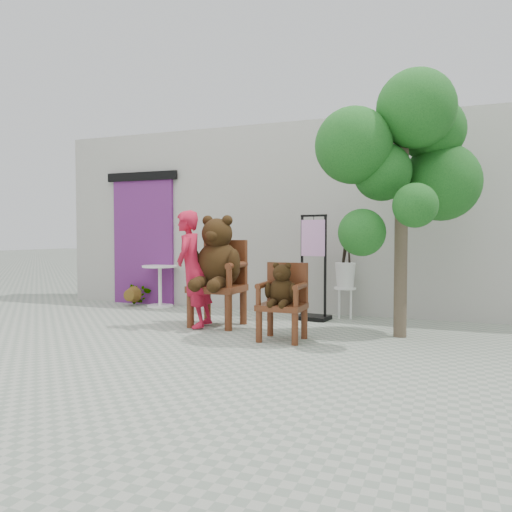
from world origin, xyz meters
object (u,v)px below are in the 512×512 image
Objects in this scene: chair_big at (218,264)px; display_stand at (313,279)px; chair_small at (283,294)px; person at (193,269)px; cafe_table at (160,281)px; stool_bucket at (345,274)px; tree at (402,151)px.

display_stand reaches higher than chair_big.
chair_small is 1.41m from person.
person is at bearing 166.57° from chair_small.
display_stand is at bearing 121.09° from person.
display_stand is (2.76, -0.31, 0.14)m from cafe_table.
cafe_table is at bearing 147.29° from chair_small.
display_stand is (1.33, 1.15, -0.19)m from person.
chair_big is 1.02× the size of stool_bucket.
cafe_table is 0.47× the size of display_stand.
chair_small is (1.10, -0.54, -0.29)m from chair_big.
chair_big is at bearing -36.56° from cafe_table.
chair_big is at bearing 153.89° from chair_small.
stool_bucket is at bearing 0.05° from cafe_table.
person reaches higher than chair_small.
display_stand reaches higher than chair_small.
chair_big is 2.11× the size of cafe_table.
person is 1.02× the size of display_stand.
tree is at bearing -51.46° from stool_bucket.
chair_small is at bearing -101.91° from stool_bucket.
person is 0.49× the size of tree.
display_stand is (-0.02, 1.48, 0.04)m from chair_small.
person is at bearing -45.71° from cafe_table.
stool_bucket is (1.48, 1.25, -0.19)m from chair_big.
person is at bearing -172.19° from tree.
cafe_table is 2.78m from display_stand.
tree reaches higher than person.
cafe_table is 0.23× the size of tree.
cafe_table is 4.56m from tree.
chair_small is 0.59× the size of person.
display_stand is at bearing 148.31° from tree.
stool_bucket is at bearing 40.29° from chair_big.
display_stand is 2.23m from tree.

